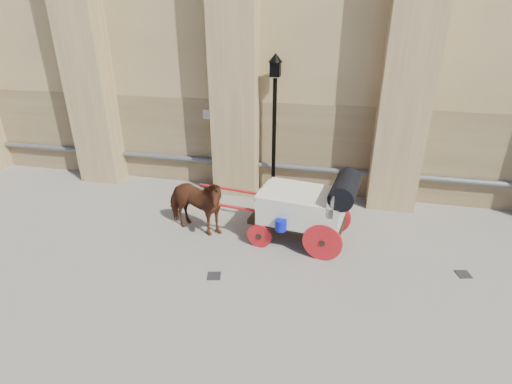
# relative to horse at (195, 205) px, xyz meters

# --- Properties ---
(ground) EXTENTS (90.00, 90.00, 0.00)m
(ground) POSITION_rel_horse_xyz_m (1.42, -0.71, -0.85)
(ground) COLOR slate
(ground) RESTS_ON ground
(horse) EXTENTS (2.19, 1.42, 1.71)m
(horse) POSITION_rel_horse_xyz_m (0.00, 0.00, 0.00)
(horse) COLOR brown
(horse) RESTS_ON ground
(carriage) EXTENTS (4.75, 1.86, 2.02)m
(carriage) POSITION_rel_horse_xyz_m (3.07, 0.15, 0.24)
(carriage) COLOR black
(carriage) RESTS_ON ground
(street_lamp) EXTENTS (0.42, 0.42, 4.53)m
(street_lamp) POSITION_rel_horse_xyz_m (1.67, 2.88, 1.57)
(street_lamp) COLOR black
(street_lamp) RESTS_ON ground
(drain_grate_near) EXTENTS (0.38, 0.38, 0.01)m
(drain_grate_near) POSITION_rel_horse_xyz_m (1.11, -1.84, -0.85)
(drain_grate_near) COLOR black
(drain_grate_near) RESTS_ON ground
(drain_grate_far) EXTENTS (0.38, 0.38, 0.01)m
(drain_grate_far) POSITION_rel_horse_xyz_m (6.88, -0.50, -0.85)
(drain_grate_far) COLOR black
(drain_grate_far) RESTS_ON ground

